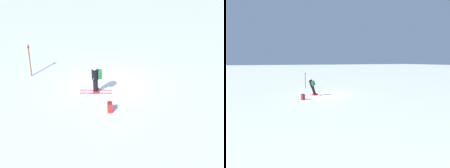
# 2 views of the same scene
# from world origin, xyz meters

# --- Properties ---
(ground_plane) EXTENTS (300.00, 300.00, 0.00)m
(ground_plane) POSITION_xyz_m (0.00, 0.00, 0.00)
(ground_plane) COLOR white
(skier) EXTENTS (1.43, 1.73, 1.79)m
(skier) POSITION_xyz_m (1.54, 0.19, 0.98)
(skier) COLOR red
(skier) RESTS_ON ground
(spare_backpack) EXTENTS (0.37, 0.35, 0.50)m
(spare_backpack) POSITION_xyz_m (2.74, 1.67, 0.24)
(spare_backpack) COLOR #AD231E
(spare_backpack) RESTS_ON ground
(trail_marker) EXTENTS (0.13, 0.13, 1.94)m
(trail_marker) POSITION_xyz_m (1.26, -4.46, 1.07)
(trail_marker) COLOR brown
(trail_marker) RESTS_ON ground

